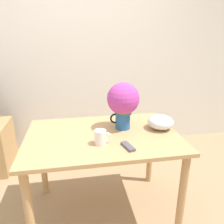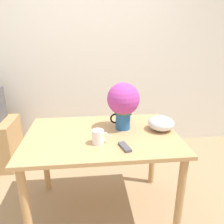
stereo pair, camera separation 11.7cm
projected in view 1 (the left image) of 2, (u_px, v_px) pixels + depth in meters
name	position (u px, v px, depth m)	size (l,w,h in m)	color
wall_back	(80.00, 55.00, 2.89)	(8.00, 0.05, 2.60)	silver
table	(103.00, 147.00, 1.82)	(1.24, 0.84, 0.79)	tan
flower_vase	(123.00, 102.00, 1.83)	(0.27, 0.27, 0.40)	#235B9E
coffee_mug	(101.00, 137.00, 1.61)	(0.13, 0.09, 0.11)	white
white_bowl	(160.00, 122.00, 1.88)	(0.22, 0.22, 0.12)	silver
remote_control	(128.00, 146.00, 1.57)	(0.08, 0.15, 0.02)	#4C4C51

